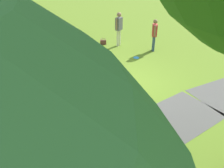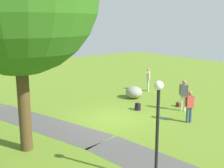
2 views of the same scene
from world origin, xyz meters
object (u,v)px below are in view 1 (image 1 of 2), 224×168
Objects in this scene: lawn_boulder at (48,50)px; backpack_by_boulder at (36,48)px; man_near_boulder at (154,33)px; spare_backpack_on_lawn at (100,60)px; woman_with_handbag at (119,27)px; passerby_on_path at (24,28)px; handbag_on_grass at (103,42)px; frisbee_on_grass at (136,58)px.

lawn_boulder reaches higher than backpack_by_boulder.
spare_backpack_on_lawn is at bearing 11.04° from man_near_boulder.
woman_with_handbag is 1.90m from man_near_boulder.
man_near_boulder is 3.22m from spare_backpack_on_lawn.
passerby_on_path reaches higher than backpack_by_boulder.
backpack_by_boulder is (3.54, -0.18, 0.05)m from handbag_on_grass.
passerby_on_path reaches higher than handbag_on_grass.
handbag_on_grass is 0.85× the size of backpack_by_boulder.
woman_with_handbag is 4.44× the size of backpack_by_boulder.
frisbee_on_grass is at bearing -178.15° from spare_backpack_on_lawn.
backpack_by_boulder is 1.00× the size of spare_backpack_on_lawn.
spare_backpack_on_lawn is at bearing 1.85° from frisbee_on_grass.
woman_with_handbag reaches higher than frisbee_on_grass.
passerby_on_path is at bearing -72.88° from backpack_by_boulder.
woman_with_handbag is 4.38m from backpack_by_boulder.
man_near_boulder is 4.77× the size of handbag_on_grass.
frisbee_on_grass is (-0.17, 1.84, -1.03)m from woman_with_handbag.
man_near_boulder is 5.96× the size of frisbee_on_grass.
man_near_boulder is 6.79m from passerby_on_path.
handbag_on_grass is 0.85× the size of spare_backpack_on_lawn.
spare_backpack_on_lawn is (0.98, 2.36, 0.05)m from handbag_on_grass.
backpack_by_boulder is at bearing 107.12° from passerby_on_path.
passerby_on_path is 4.87× the size of handbag_on_grass.
spare_backpack_on_lawn is at bearing 48.22° from woman_with_handbag.
lawn_boulder is at bearing 116.60° from backpack_by_boulder.
lawn_boulder is 4.55× the size of handbag_on_grass.
man_near_boulder is at bearing 152.35° from passerby_on_path.
lawn_boulder is at bearing -37.50° from spare_backpack_on_lawn.
backpack_by_boulder is at bearing -19.00° from man_near_boulder.
lawn_boulder is at bearing 4.44° from woman_with_handbag.
handbag_on_grass is at bearing 160.46° from passerby_on_path.
woman_with_handbag reaches higher than lawn_boulder.
backpack_by_boulder is (4.25, -0.65, -0.85)m from woman_with_handbag.
handbag_on_grass is at bearing -166.06° from lawn_boulder.
lawn_boulder is 0.87× the size of woman_with_handbag.
handbag_on_grass is (0.72, -0.47, -0.90)m from woman_with_handbag.
backpack_by_boulder is at bearing -8.64° from woman_with_handbag.
man_near_boulder is 6.01m from backpack_by_boulder.
woman_with_handbag is at bearing -84.71° from frisbee_on_grass.
lawn_boulder is 3.17m from handbag_on_grass.
passerby_on_path is 1.47m from backpack_by_boulder.
lawn_boulder is 5.68× the size of frisbee_on_grass.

